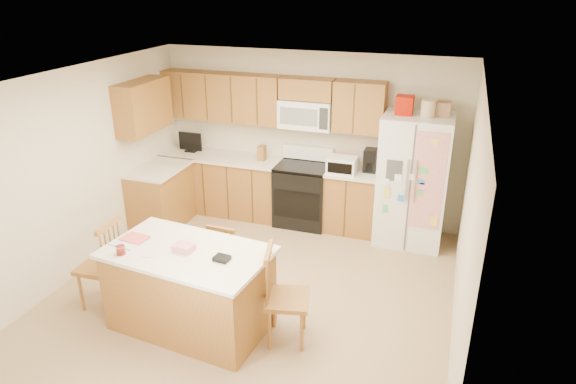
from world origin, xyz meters
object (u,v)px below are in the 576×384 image
(island, at_px, (190,288))
(stove, at_px, (303,193))
(windsor_chair_left, at_px, (102,266))
(windsor_chair_back, at_px, (227,258))
(windsor_chair_right, at_px, (284,298))
(refrigerator, at_px, (413,179))

(island, bearing_deg, stove, 82.06)
(windsor_chair_left, distance_m, windsor_chair_back, 1.39)
(windsor_chair_back, xyz_separation_m, windsor_chair_right, (0.94, -0.67, 0.08))
(stove, distance_m, windsor_chair_right, 2.73)
(stove, xyz_separation_m, windsor_chair_left, (-1.49, -2.72, 0.02))
(island, distance_m, windsor_chair_right, 1.01)
(refrigerator, distance_m, windsor_chair_left, 4.08)
(refrigerator, height_order, windsor_chair_right, refrigerator)
(island, height_order, windsor_chair_left, windsor_chair_left)
(refrigerator, relative_size, windsor_chair_back, 2.35)
(stove, relative_size, refrigerator, 0.55)
(windsor_chair_back, distance_m, windsor_chair_right, 1.15)
(stove, relative_size, windsor_chair_right, 1.09)
(windsor_chair_left, bearing_deg, refrigerator, 40.97)
(island, distance_m, windsor_chair_back, 0.78)
(island, relative_size, windsor_chair_right, 1.69)
(stove, distance_m, windsor_chair_left, 3.11)
(windsor_chair_back, bearing_deg, windsor_chair_right, -35.48)
(island, bearing_deg, windsor_chair_back, 84.97)
(stove, relative_size, island, 0.65)
(windsor_chair_left, distance_m, windsor_chair_right, 2.11)
(refrigerator, bearing_deg, windsor_chair_right, -110.11)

